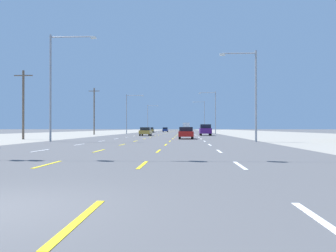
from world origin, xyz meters
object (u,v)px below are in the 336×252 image
at_px(suv_far_right_mid, 205,130).
at_px(sedan_inner_left_near, 146,131).
at_px(streetlight_left_row_2, 149,116).
at_px(streetlight_left_row_0, 55,79).
at_px(hatchback_far_left_far, 151,130).
at_px(hatchback_inner_left_farther, 165,130).
at_px(streetlight_right_row_0, 252,89).
at_px(streetlight_left_row_1, 128,111).
at_px(streetlight_right_row_1, 214,109).
at_px(box_truck_inner_right_farthest, 186,127).
at_px(hatchback_inner_right_midfar, 185,131).
at_px(sedan_inner_right_nearest, 186,133).
at_px(streetlight_right_row_2, 203,114).

bearing_deg(suv_far_right_mid, sedan_inner_left_near, -167.91).
relative_size(suv_far_right_mid, streetlight_left_row_2, 0.51).
distance_m(suv_far_right_mid, streetlight_left_row_0, 32.45).
bearing_deg(hatchback_far_left_far, streetlight_left_row_2, 97.44).
xyz_separation_m(suv_far_right_mid, hatchback_inner_left_farther, (-10.24, 54.68, -0.24)).
bearing_deg(streetlight_left_row_2, streetlight_right_row_0, -77.67).
xyz_separation_m(hatchback_inner_left_farther, streetlight_right_row_0, (13.18, -82.11, 4.34)).
relative_size(streetlight_left_row_0, streetlight_left_row_1, 1.18).
bearing_deg(streetlight_right_row_1, box_truck_inner_right_farthest, 97.64).
height_order(streetlight_right_row_0, streetlight_left_row_1, streetlight_left_row_1).
xyz_separation_m(hatchback_inner_right_midfar, streetlight_left_row_2, (-13.02, 51.14, 4.78)).
bearing_deg(hatchback_inner_left_farther, hatchback_inner_right_midfar, -81.38).
bearing_deg(streetlight_left_row_0, sedan_inner_right_nearest, 33.71).
bearing_deg(hatchback_inner_right_midfar, sedan_inner_right_nearest, -89.73).
distance_m(hatchback_inner_right_midfar, streetlight_right_row_1, 10.32).
relative_size(sedan_inner_right_nearest, hatchback_inner_right_midfar, 1.15).
bearing_deg(streetlight_left_row_2, hatchback_inner_right_midfar, -75.72).
xyz_separation_m(hatchback_far_left_far, streetlight_left_row_1, (-2.92, -21.98, 4.50)).
bearing_deg(sedan_inner_right_nearest, streetlight_left_row_0, -146.29).
distance_m(sedan_inner_left_near, hatchback_inner_right_midfar, 14.71).
bearing_deg(streetlight_left_row_1, sedan_inner_left_near, -72.33).
height_order(streetlight_left_row_0, streetlight_right_row_1, streetlight_left_row_0).
xyz_separation_m(sedan_inner_right_nearest, hatchback_inner_left_farther, (-6.79, 73.39, 0.03)).
relative_size(sedan_inner_right_nearest, suv_far_right_mid, 0.92).
xyz_separation_m(hatchback_inner_right_midfar, streetlight_right_row_0, (6.53, -38.28, 4.34)).
height_order(sedan_inner_right_nearest, streetlight_right_row_2, streetlight_right_row_2).
height_order(suv_far_right_mid, streetlight_right_row_2, streetlight_right_row_2).
xyz_separation_m(box_truck_inner_right_farthest, streetlight_right_row_2, (6.12, -0.99, 4.41)).
xyz_separation_m(streetlight_left_row_1, streetlight_right_row_2, (19.48, 44.71, 0.96)).
xyz_separation_m(hatchback_inner_right_midfar, streetlight_right_row_1, (6.52, 6.43, 4.76)).
distance_m(hatchback_inner_right_midfar, hatchback_inner_left_farther, 44.34).
distance_m(sedan_inner_right_nearest, hatchback_inner_left_farther, 73.70).
bearing_deg(streetlight_left_row_1, box_truck_inner_right_farthest, 73.70).
bearing_deg(streetlight_right_row_0, streetlight_right_row_2, 90.02).
height_order(hatchback_far_left_far, hatchback_inner_left_farther, same).
distance_m(sedan_inner_left_near, streetlight_right_row_0, 28.84).
bearing_deg(sedan_inner_left_near, streetlight_left_row_2, 95.57).
relative_size(hatchback_inner_left_farther, streetlight_right_row_0, 0.44).
height_order(streetlight_right_row_1, streetlight_right_row_2, streetlight_right_row_2).
height_order(hatchback_inner_left_farther, streetlight_right_row_1, streetlight_right_row_1).
xyz_separation_m(suv_far_right_mid, hatchback_inner_right_midfar, (-3.60, 10.84, -0.24)).
bearing_deg(streetlight_right_row_0, suv_far_right_mid, 96.11).
xyz_separation_m(suv_far_right_mid, streetlight_right_row_0, (2.94, -27.44, 4.10)).
bearing_deg(streetlight_right_row_1, sedan_inner_left_near, -124.27).
distance_m(sedan_inner_right_nearest, streetlight_right_row_2, 81.13).
xyz_separation_m(suv_far_right_mid, streetlight_left_row_2, (-16.61, 61.98, 4.54)).
height_order(box_truck_inner_right_farthest, streetlight_left_row_0, streetlight_left_row_0).
height_order(streetlight_left_row_0, streetlight_right_row_0, streetlight_left_row_0).
relative_size(streetlight_left_row_0, streetlight_right_row_2, 0.98).
xyz_separation_m(hatchback_inner_left_farther, streetlight_left_row_2, (-6.37, 7.30, 4.78)).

